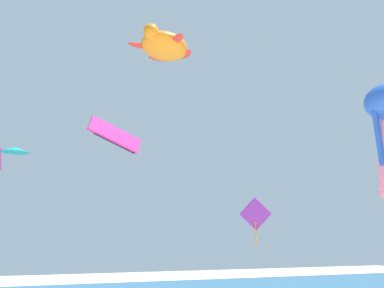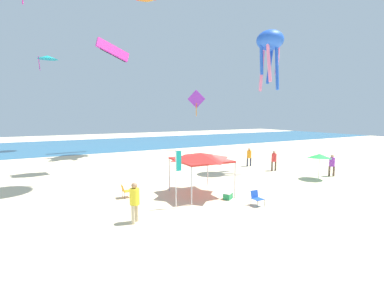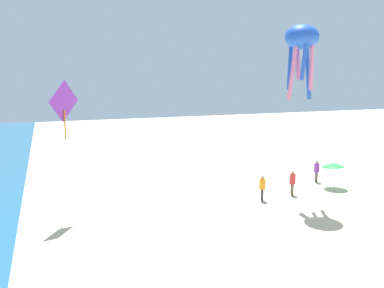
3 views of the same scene
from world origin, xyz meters
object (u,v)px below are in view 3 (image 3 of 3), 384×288
(person_by_tent, at_px, (262,186))
(kite_octopus_blue, at_px, (302,41))
(person_watching_sky, at_px, (317,169))
(person_near_umbrella, at_px, (292,181))
(beach_umbrella, at_px, (333,165))
(kite_diamond_purple, at_px, (64,103))

(person_by_tent, relative_size, kite_octopus_blue, 0.36)
(person_by_tent, bearing_deg, kite_octopus_blue, 108.16)
(person_watching_sky, xyz_separation_m, kite_octopus_blue, (-3.24, 4.13, 10.08))
(person_by_tent, distance_m, person_near_umbrella, 2.83)
(person_watching_sky, height_order, person_near_umbrella, person_near_umbrella)
(beach_umbrella, height_order, person_near_umbrella, beach_umbrella)
(person_watching_sky, height_order, kite_diamond_purple, kite_diamond_purple)
(beach_umbrella, xyz_separation_m, kite_octopus_blue, (-1.39, 4.27, 9.31))
(beach_umbrella, bearing_deg, kite_octopus_blue, 108.06)
(kite_diamond_purple, bearing_deg, beach_umbrella, -53.01)
(beach_umbrella, relative_size, kite_diamond_purple, 0.57)
(person_watching_sky, distance_m, kite_octopus_blue, 11.36)
(person_by_tent, xyz_separation_m, kite_octopus_blue, (-0.21, -2.57, 10.07))
(beach_umbrella, xyz_separation_m, person_by_tent, (-1.18, 6.84, -0.76))
(person_watching_sky, bearing_deg, person_near_umbrella, 170.35)
(person_near_umbrella, relative_size, kite_diamond_purple, 0.50)
(person_by_tent, height_order, kite_octopus_blue, kite_octopus_blue)
(person_near_umbrella, relative_size, kite_octopus_blue, 0.36)
(person_by_tent, xyz_separation_m, person_near_umbrella, (0.50, -2.78, 0.01))
(person_watching_sky, relative_size, person_near_umbrella, 0.98)
(beach_umbrella, distance_m, kite_diamond_purple, 20.70)
(kite_octopus_blue, bearing_deg, kite_diamond_purple, -79.18)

